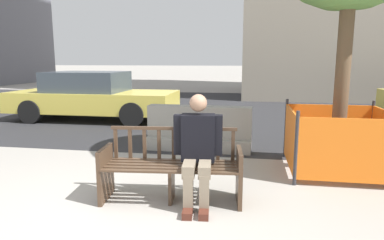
{
  "coord_description": "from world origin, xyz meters",
  "views": [
    {
      "loc": [
        1.52,
        -3.2,
        1.71
      ],
      "look_at": [
        0.61,
        2.18,
        0.75
      ],
      "focal_mm": 32.0,
      "sensor_mm": 36.0,
      "label": 1
    }
  ],
  "objects_px": {
    "street_bench": "(172,169)",
    "seated_person": "(198,147)",
    "jersey_barrier_centre": "(199,132)",
    "construction_fence": "(338,139)",
    "car_taxi_near": "(92,96)"
  },
  "relations": [
    {
      "from": "street_bench",
      "to": "construction_fence",
      "type": "relative_size",
      "value": 1.19
    },
    {
      "from": "car_taxi_near",
      "to": "seated_person",
      "type": "bearing_deg",
      "value": -53.79
    },
    {
      "from": "seated_person",
      "to": "construction_fence",
      "type": "xyz_separation_m",
      "value": [
        1.94,
        1.51,
        -0.17
      ]
    },
    {
      "from": "jersey_barrier_centre",
      "to": "construction_fence",
      "type": "bearing_deg",
      "value": -24.29
    },
    {
      "from": "jersey_barrier_centre",
      "to": "construction_fence",
      "type": "relative_size",
      "value": 1.39
    },
    {
      "from": "car_taxi_near",
      "to": "construction_fence",
      "type": "bearing_deg",
      "value": -33.12
    },
    {
      "from": "construction_fence",
      "to": "jersey_barrier_centre",
      "type": "bearing_deg",
      "value": 155.71
    },
    {
      "from": "seated_person",
      "to": "jersey_barrier_centre",
      "type": "xyz_separation_m",
      "value": [
        -0.36,
        2.54,
        -0.35
      ]
    },
    {
      "from": "jersey_barrier_centre",
      "to": "car_taxi_near",
      "type": "height_order",
      "value": "car_taxi_near"
    },
    {
      "from": "construction_fence",
      "to": "car_taxi_near",
      "type": "height_order",
      "value": "car_taxi_near"
    },
    {
      "from": "street_bench",
      "to": "seated_person",
      "type": "relative_size",
      "value": 1.32
    },
    {
      "from": "seated_person",
      "to": "construction_fence",
      "type": "distance_m",
      "value": 2.46
    },
    {
      "from": "construction_fence",
      "to": "car_taxi_near",
      "type": "bearing_deg",
      "value": 146.88
    },
    {
      "from": "seated_person",
      "to": "car_taxi_near",
      "type": "xyz_separation_m",
      "value": [
        -3.88,
        5.3,
        -0.01
      ]
    },
    {
      "from": "street_bench",
      "to": "construction_fence",
      "type": "height_order",
      "value": "construction_fence"
    }
  ]
}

